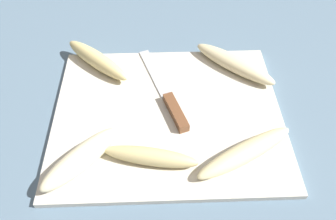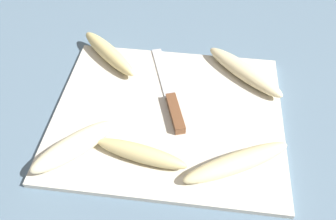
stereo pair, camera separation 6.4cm
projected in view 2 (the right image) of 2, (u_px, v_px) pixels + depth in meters
The scene contains 8 objects.
ground_plane at pixel (168, 117), 0.66m from camera, with size 4.00×4.00×0.00m, color slate.
cutting_board at pixel (168, 115), 0.66m from camera, with size 0.45×0.37×0.01m.
knife at pixel (172, 102), 0.66m from camera, with size 0.10×0.24×0.02m.
banana_bright_far at pixel (74, 146), 0.58m from camera, with size 0.15×0.15×0.04m.
banana_spotted_left at pixel (141, 153), 0.57m from camera, with size 0.17×0.06×0.03m.
banana_soft_right at pixel (237, 162), 0.56m from camera, with size 0.20×0.13×0.03m.
banana_golden_short at pixel (109, 53), 0.74m from camera, with size 0.16×0.15×0.04m.
banana_cream_curved at pixel (244, 71), 0.71m from camera, with size 0.18×0.16×0.03m.
Camera 2 is at (0.05, -0.41, 0.52)m, focal length 35.00 mm.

